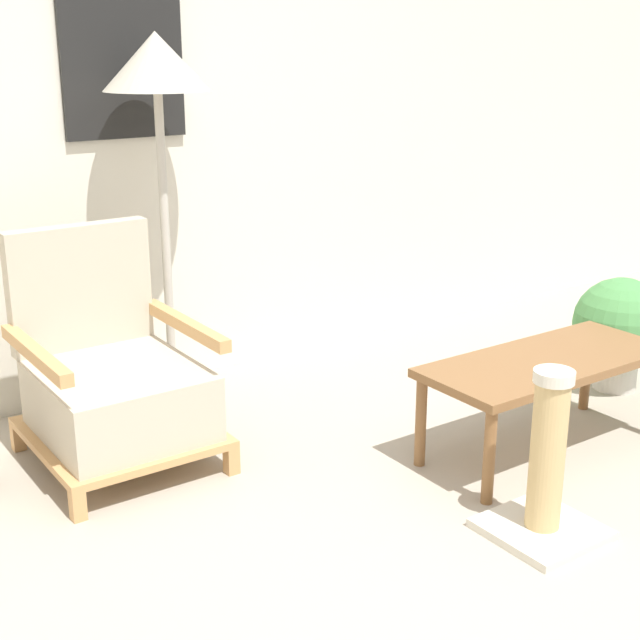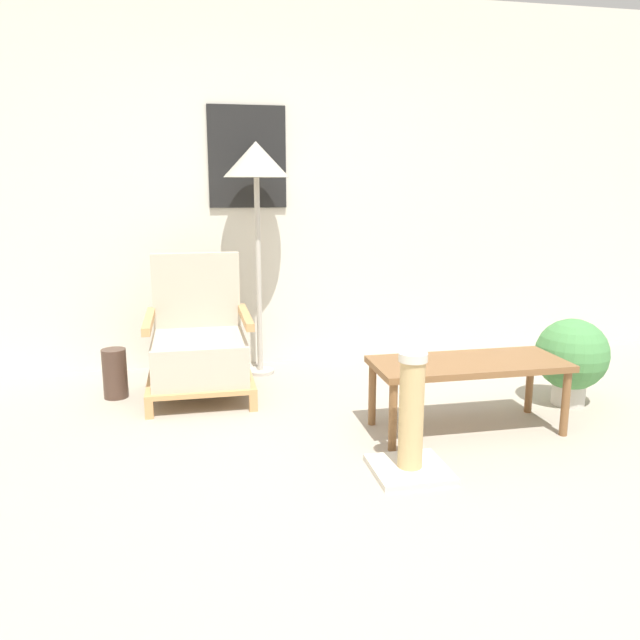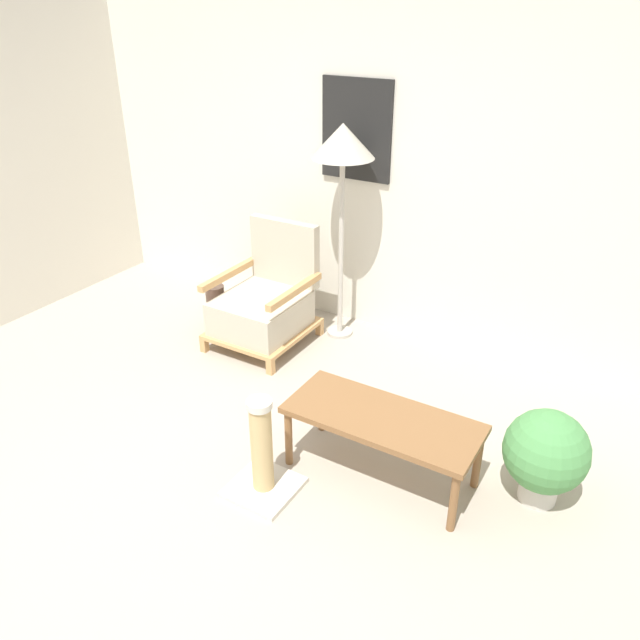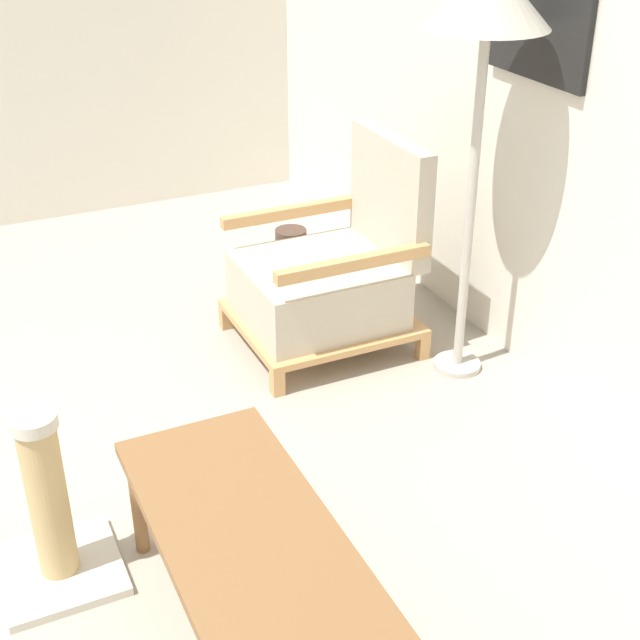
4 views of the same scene
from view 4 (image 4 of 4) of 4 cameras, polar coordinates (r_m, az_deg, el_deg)
name	(u,v)px [view 4 (image 4 of 4)]	position (r m, az deg, el deg)	size (l,w,h in m)	color
wall_back	(614,53)	(3.31, 18.28, 15.94)	(8.00, 0.09, 2.70)	silver
armchair	(330,275)	(3.86, 0.65, 2.87)	(0.67, 0.73, 0.90)	tan
floor_lamp	(488,10)	(3.34, 10.68, 18.90)	(0.45, 0.45, 1.64)	#B7B2A8
coffee_table	(249,545)	(2.43, -4.55, -14.18)	(1.07, 0.45, 0.40)	brown
vase	(291,260)	(4.40, -1.85, 3.85)	(0.15, 0.15, 0.32)	#473328
scratching_post	(52,520)	(2.82, -16.79, -12.14)	(0.36, 0.36, 0.59)	beige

